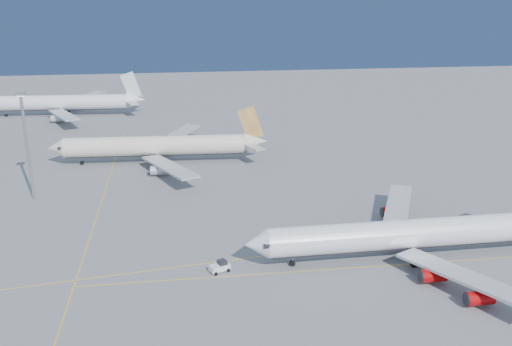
% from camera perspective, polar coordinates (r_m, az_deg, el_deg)
% --- Properties ---
extents(ground, '(500.00, 500.00, 0.00)m').
position_cam_1_polar(ground, '(122.15, 2.24, -6.79)').
color(ground, slate).
rests_on(ground, ground).
extents(taxiway_lines, '(118.86, 140.00, 0.02)m').
position_cam_1_polar(taxiway_lines, '(126.36, -4.89, -5.95)').
color(taxiway_lines, yellow).
rests_on(taxiway_lines, ground).
extents(airliner_virgin, '(66.65, 59.99, 16.47)m').
position_cam_1_polar(airliner_virgin, '(117.25, 15.35, -5.93)').
color(airliner_virgin, white).
rests_on(airliner_virgin, ground).
extents(airliner_etihad, '(66.17, 61.12, 17.28)m').
position_cam_1_polar(airliner_etihad, '(175.67, -9.59, 2.69)').
color(airliner_etihad, beige).
rests_on(airliner_etihad, ground).
extents(airliner_third, '(67.10, 61.83, 18.00)m').
position_cam_1_polar(airliner_third, '(250.38, -18.65, 6.68)').
color(airliner_third, white).
rests_on(airliner_third, ground).
extents(pushback_tug, '(4.28, 3.50, 2.16)m').
position_cam_1_polar(pushback_tug, '(109.67, -3.61, -9.32)').
color(pushback_tug, white).
rests_on(pushback_tug, ground).
extents(light_mast, '(2.35, 2.35, 27.23)m').
position_cam_1_polar(light_mast, '(151.09, -22.01, 3.28)').
color(light_mast, gray).
rests_on(light_mast, ground).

